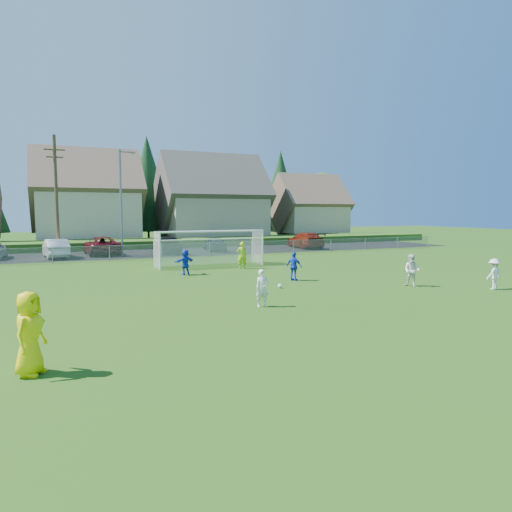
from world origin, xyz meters
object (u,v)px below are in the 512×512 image
at_px(soccer_ball, 280,286).
at_px(player_blue_a, 294,266).
at_px(goalkeeper, 242,255).
at_px(player_blue_b, 185,262).
at_px(car_c, 102,246).
at_px(car_g, 305,240).
at_px(car_b, 56,248).
at_px(referee, 29,333).
at_px(player_white_b, 412,270).
at_px(car_d, 167,245).
at_px(soccer_goal, 209,243).
at_px(player_white_c, 494,274).
at_px(player_white_a, 262,288).
at_px(car_e, 215,244).

xyz_separation_m(soccer_ball, player_blue_a, (1.83, 1.89, 0.67)).
bearing_deg(goalkeeper, player_blue_b, 32.12).
xyz_separation_m(car_c, car_g, (20.00, -1.05, 0.03)).
bearing_deg(car_g, player_blue_a, 64.84).
height_order(car_b, car_g, car_g).
relative_size(referee, player_white_b, 1.21).
bearing_deg(car_d, car_c, -3.47).
height_order(player_blue_a, goalkeeper, goalkeeper).
height_order(car_b, soccer_goal, soccer_goal).
bearing_deg(soccer_ball, car_d, 91.82).
relative_size(soccer_ball, player_blue_b, 0.14).
relative_size(player_blue_b, goalkeeper, 0.86).
bearing_deg(soccer_goal, player_white_c, -57.24).
xyz_separation_m(player_white_a, car_e, (6.62, 24.97, -0.06)).
distance_m(player_white_c, car_b, 31.80).
xyz_separation_m(referee, car_g, (24.51, 29.42, -0.16)).
relative_size(soccer_ball, player_blue_a, 0.14).
bearing_deg(player_white_c, soccer_goal, -62.61).
xyz_separation_m(car_b, car_g, (23.71, 0.36, 0.05)).
relative_size(player_white_a, soccer_goal, 0.20).
height_order(player_white_b, car_e, player_white_b).
relative_size(goalkeeper, car_g, 0.32).
height_order(referee, car_b, referee).
xyz_separation_m(car_e, car_g, (9.79, -0.24, 0.13)).
height_order(referee, player_blue_a, referee).
distance_m(player_blue_a, car_d, 19.45).
distance_m(car_c, soccer_goal, 13.20).
bearing_deg(player_white_a, player_blue_a, 54.53).
height_order(player_blue_a, car_e, player_blue_a).
height_order(player_white_b, player_blue_b, player_white_b).
height_order(car_b, car_c, car_c).
height_order(soccer_ball, player_blue_b, player_blue_b).
relative_size(car_d, car_e, 1.32).
height_order(goalkeeper, soccer_goal, soccer_goal).
bearing_deg(soccer_goal, car_c, 117.15).
bearing_deg(player_blue_b, car_b, -88.17).
bearing_deg(car_e, referee, 69.00).
bearing_deg(car_b, referee, 82.10).
bearing_deg(player_white_b, player_white_a, -108.51).
bearing_deg(car_c, soccer_ball, 102.78).
relative_size(soccer_ball, car_g, 0.04).
bearing_deg(soccer_ball, player_white_c, -25.88).
distance_m(player_white_b, car_d, 24.45).
bearing_deg(car_b, player_blue_b, 109.99).
relative_size(referee, player_white_a, 1.31).
xyz_separation_m(player_blue_b, soccer_goal, (2.74, 3.80, 0.86)).
bearing_deg(goalkeeper, player_blue_a, 110.97).
relative_size(soccer_ball, soccer_goal, 0.03).
bearing_deg(car_c, player_blue_a, 108.78).
bearing_deg(player_blue_a, soccer_ball, 102.86).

